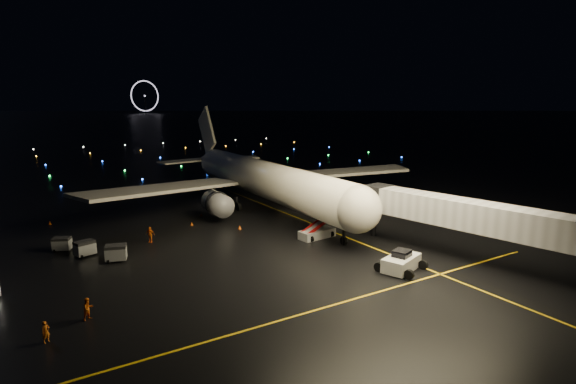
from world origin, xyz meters
name	(u,v)px	position (x,y,z in m)	size (l,w,h in m)	color
ground	(50,129)	(0.00, 300.00, 0.00)	(2000.00, 2000.00, 0.00)	black
lane_centre	(301,219)	(12.00, 15.00, 0.01)	(0.25, 80.00, 0.02)	#E4B60F
lane_cross	(295,316)	(-5.00, -10.00, 0.01)	(60.00, 0.25, 0.02)	#E4B60F
airliner	(255,157)	(10.64, 26.80, 7.97)	(56.28, 53.46, 15.95)	beige
pushback_tug	(401,260)	(9.46, -7.22, 1.07)	(4.49, 2.35, 2.14)	silver
belt_loader	(317,225)	(8.73, 6.42, 1.69)	(6.95, 1.90, 3.37)	silver
crew_a	(46,332)	(-22.07, -4.13, 0.80)	(0.58, 0.38, 1.60)	orange
crew_b	(88,309)	(-18.99, -2.00, 0.90)	(0.87, 0.68, 1.79)	orange
crew_c	(150,234)	(-9.60, 15.51, 0.98)	(1.14, 0.48, 1.95)	orange
safety_cone_0	(240,227)	(2.16, 15.08, 0.27)	(0.48, 0.48, 0.55)	#E85A0E
safety_cone_1	(201,215)	(0.34, 24.48, 0.23)	(0.41, 0.41, 0.47)	#E85A0E
safety_cone_2	(192,224)	(-2.65, 20.33, 0.23)	(0.40, 0.40, 0.45)	#E85A0E
safety_cone_3	(50,223)	(-19.38, 30.94, 0.26)	(0.46, 0.46, 0.53)	#E85A0E
ferris_wheel	(145,97)	(170.00, 720.00, 26.00)	(50.00, 4.00, 52.00)	black
taxiway_lights	(102,159)	(0.00, 106.00, 0.18)	(164.00, 92.00, 0.36)	black
baggage_cart_0	(116,253)	(-14.46, 10.70, 0.90)	(2.11, 1.48, 1.80)	gray
baggage_cart_1	(62,244)	(-19.03, 17.53, 0.79)	(1.86, 1.31, 1.58)	gray
baggage_cart_2	(85,248)	(-17.06, 14.28, 0.86)	(2.02, 1.41, 1.71)	gray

